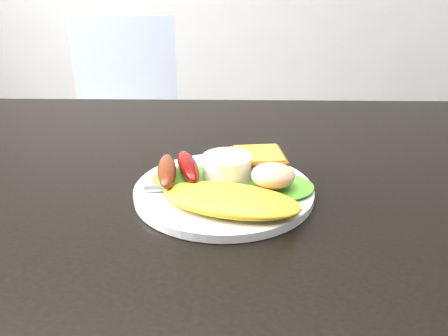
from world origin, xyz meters
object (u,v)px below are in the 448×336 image
object	(u,v)px
dining_chair	(122,149)
person	(132,66)
plate	(224,190)
dining_table	(162,190)

from	to	relation	value
dining_chair	person	world-z (taller)	person
person	dining_chair	bearing A→B (deg)	-59.19
dining_chair	plate	size ratio (longest dim) A/B	1.61
dining_table	dining_chair	world-z (taller)	dining_table
dining_table	plate	world-z (taller)	plate
dining_chair	plate	bearing A→B (deg)	-76.42
dining_table	dining_chair	xyz separation A→B (m)	(-0.29, 0.86, -0.28)
dining_chair	person	distance (m)	0.37
dining_table	dining_chair	bearing A→B (deg)	108.50
dining_table	plate	distance (m)	0.10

